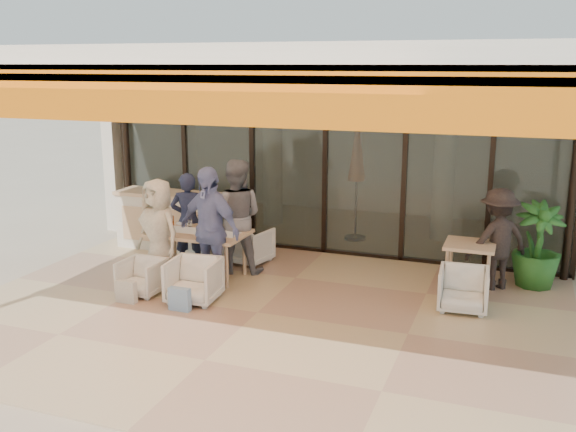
% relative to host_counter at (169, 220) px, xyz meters
% --- Properties ---
extents(ground, '(70.00, 70.00, 0.00)m').
position_rel_host_counter_xyz_m(ground, '(2.69, -2.30, -0.53)').
color(ground, '#C6B293').
rests_on(ground, ground).
extents(terrace_floor, '(8.00, 6.00, 0.01)m').
position_rel_host_counter_xyz_m(terrace_floor, '(2.69, -2.30, -0.53)').
color(terrace_floor, tan).
rests_on(terrace_floor, ground).
extents(terrace_structure, '(8.00, 6.00, 3.40)m').
position_rel_host_counter_xyz_m(terrace_structure, '(2.69, -2.56, 2.72)').
color(terrace_structure, silver).
rests_on(terrace_structure, ground).
extents(glass_storefront, '(8.08, 0.10, 3.20)m').
position_rel_host_counter_xyz_m(glass_storefront, '(2.69, 0.70, 1.07)').
color(glass_storefront, '#9EADA3').
rests_on(glass_storefront, ground).
extents(interior_block, '(9.05, 3.62, 3.52)m').
position_rel_host_counter_xyz_m(interior_block, '(2.69, 3.02, 1.70)').
color(interior_block, silver).
rests_on(interior_block, ground).
extents(host_counter, '(1.85, 0.65, 1.04)m').
position_rel_host_counter_xyz_m(host_counter, '(0.00, 0.00, 0.00)').
color(host_counter, silver).
rests_on(host_counter, ground).
extents(dining_table, '(1.50, 0.90, 0.93)m').
position_rel_host_counter_xyz_m(dining_table, '(1.26, -1.23, 0.15)').
color(dining_table, '#D9B384').
rests_on(dining_table, ground).
extents(chair_far_left, '(0.75, 0.73, 0.61)m').
position_rel_host_counter_xyz_m(chair_far_left, '(0.84, -0.29, -0.23)').
color(chair_far_left, white).
rests_on(chair_far_left, ground).
extents(chair_far_right, '(0.76, 0.72, 0.67)m').
position_rel_host_counter_xyz_m(chair_far_right, '(1.68, -0.29, -0.20)').
color(chair_far_right, white).
rests_on(chair_far_right, ground).
extents(chair_near_left, '(0.58, 0.54, 0.58)m').
position_rel_host_counter_xyz_m(chair_near_left, '(0.84, -2.19, -0.24)').
color(chair_near_left, white).
rests_on(chair_near_left, ground).
extents(chair_near_right, '(0.72, 0.68, 0.69)m').
position_rel_host_counter_xyz_m(chair_near_right, '(1.68, -2.19, -0.19)').
color(chair_near_right, white).
rests_on(chair_near_right, ground).
extents(diner_navy, '(0.66, 0.53, 1.56)m').
position_rel_host_counter_xyz_m(diner_navy, '(0.84, -0.79, 0.25)').
color(diner_navy, '#1B1F3D').
rests_on(diner_navy, ground).
extents(diner_grey, '(1.03, 0.89, 1.82)m').
position_rel_host_counter_xyz_m(diner_grey, '(1.68, -0.79, 0.38)').
color(diner_grey, slate).
rests_on(diner_grey, ground).
extents(diner_cream, '(0.90, 0.71, 1.61)m').
position_rel_host_counter_xyz_m(diner_cream, '(0.84, -1.69, 0.27)').
color(diner_cream, '#EEE1C4').
rests_on(diner_cream, ground).
extents(diner_periwinkle, '(1.16, 0.73, 1.84)m').
position_rel_host_counter_xyz_m(diner_periwinkle, '(1.68, -1.69, 0.39)').
color(diner_periwinkle, '#6778AD').
rests_on(diner_periwinkle, ground).
extents(tote_bag_cream, '(0.30, 0.10, 0.34)m').
position_rel_host_counter_xyz_m(tote_bag_cream, '(0.84, -2.59, -0.36)').
color(tote_bag_cream, silver).
rests_on(tote_bag_cream, ground).
extents(tote_bag_blue, '(0.30, 0.10, 0.34)m').
position_rel_host_counter_xyz_m(tote_bag_blue, '(1.68, -2.59, -0.36)').
color(tote_bag_blue, '#99BFD8').
rests_on(tote_bag_blue, ground).
extents(side_table, '(0.70, 0.70, 0.74)m').
position_rel_host_counter_xyz_m(side_table, '(5.22, -0.47, 0.11)').
color(side_table, '#D9B384').
rests_on(side_table, ground).
extents(side_chair, '(0.68, 0.64, 0.66)m').
position_rel_host_counter_xyz_m(side_chair, '(5.22, -1.22, -0.20)').
color(side_chair, white).
rests_on(side_chair, ground).
extents(standing_woman, '(1.12, 1.04, 1.52)m').
position_rel_host_counter_xyz_m(standing_woman, '(5.58, -0.19, 0.23)').
color(standing_woman, black).
rests_on(standing_woman, ground).
extents(potted_palm, '(0.94, 0.94, 1.29)m').
position_rel_host_counter_xyz_m(potted_palm, '(6.13, 0.11, 0.11)').
color(potted_palm, '#1E5919').
rests_on(potted_palm, ground).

